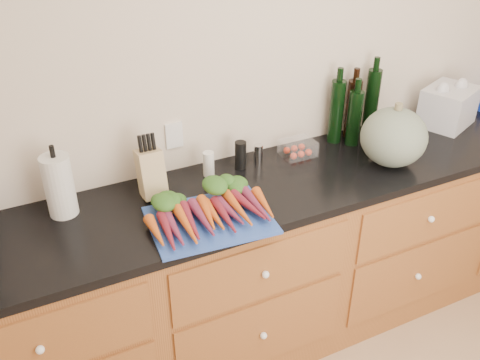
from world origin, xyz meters
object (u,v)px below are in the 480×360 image
carrots (206,209)px  paper_towel (59,186)px  cutting_board (210,220)px  squash (394,137)px  knife_block (151,173)px  tomato_box (298,148)px

carrots → paper_towel: size_ratio=1.88×
cutting_board → squash: bearing=3.7°
knife_block → tomato_box: size_ratio=1.30×
paper_towel → knife_block: bearing=-3.1°
carrots → tomato_box: (0.61, 0.29, -0.00)m
squash → knife_block: 1.13m
cutting_board → tomato_box: size_ratio=3.02×
tomato_box → squash: bearing=-37.0°
carrots → tomato_box: 0.68m
knife_block → tomato_box: knife_block is taller
cutting_board → tomato_box: bearing=28.3°
paper_towel → knife_block: (0.37, -0.02, -0.03)m
cutting_board → carrots: carrots is taller
tomato_box → carrots: bearing=-154.6°
squash → knife_block: size_ratio=1.49×
cutting_board → paper_towel: 0.62m
knife_block → paper_towel: bearing=176.9°
cutting_board → knife_block: knife_block is taller
cutting_board → carrots: bearing=90.0°
squash → paper_towel: squash is taller
tomato_box → cutting_board: bearing=-151.7°
squash → tomato_box: (-0.35, 0.27, -0.10)m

